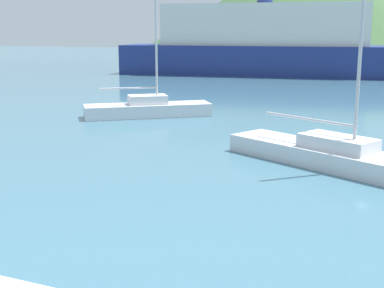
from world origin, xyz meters
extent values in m
cube|color=silver|center=(3.31, 17.50, 0.33)|extent=(8.60, 5.43, 0.66)
cube|color=silver|center=(3.31, 17.50, 0.88)|extent=(2.90, 2.29, 0.46)
cylinder|color=#BCBCC1|center=(3.90, 17.22, 4.25)|extent=(0.12, 0.12, 7.18)
cylinder|color=#BCBCC1|center=(2.14, 18.07, 1.56)|extent=(3.55, 1.79, 0.10)
cube|color=silver|center=(-7.93, 24.78, 0.35)|extent=(6.58, 5.60, 0.70)
cube|color=silver|center=(-7.93, 24.78, 0.94)|extent=(2.40, 2.24, 0.49)
cylinder|color=#BCBCC1|center=(-7.52, 25.09, 4.24)|extent=(0.12, 0.12, 7.08)
cylinder|color=#BCBCC1|center=(-8.76, 24.15, 1.60)|extent=(2.54, 1.96, 0.10)
cube|color=navy|center=(-9.53, 53.66, 1.53)|extent=(30.35, 10.78, 3.06)
cube|color=silver|center=(-9.53, 53.66, 5.15)|extent=(21.39, 8.49, 4.20)
cone|color=#3D6038|center=(-12.65, 84.99, 8.16)|extent=(54.81, 54.81, 16.33)
camera|label=1|loc=(5.78, -1.10, 4.75)|focal=50.00mm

